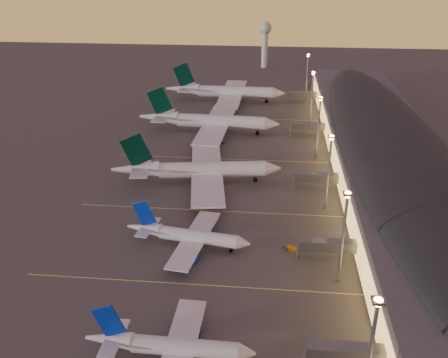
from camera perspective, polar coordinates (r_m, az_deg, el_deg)
ground at (r=134.10m, az=-2.82°, el=-10.69°), size 700.00×700.00×0.00m
airliner_narrow_south at (r=108.80m, az=-6.21°, el=-18.49°), size 35.75×31.83×12.81m
airliner_narrow_north at (r=143.65m, az=-4.17°, el=-6.49°), size 36.87×33.25×13.18m
airliner_wide_near at (r=181.24m, az=-3.07°, el=1.02°), size 61.58×56.66×19.72m
airliner_wide_mid at (r=233.55m, az=-1.76°, el=6.61°), size 66.00×60.13×21.13m
airliner_wide_far at (r=284.63m, az=0.15°, el=9.94°), size 67.09×60.93×21.51m
terminal_building at (r=198.26m, az=18.34°, el=3.03°), size 56.35×255.00×17.46m
light_masts at (r=184.15m, az=11.27°, el=5.13°), size 2.20×217.20×25.90m
radar_tower at (r=372.41m, az=4.72°, el=15.91°), size 9.00×9.00×32.50m
lane_markings at (r=168.04m, az=-0.85°, el=-2.85°), size 90.00×180.36×0.00m
baggage_tug_c at (r=144.35m, az=7.55°, el=-7.84°), size 3.89×3.06×1.10m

